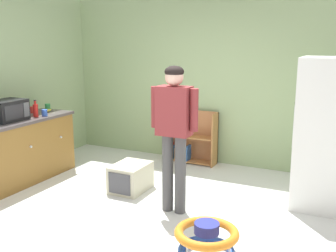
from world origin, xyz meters
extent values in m
plane|color=silver|center=(0.00, 0.00, 0.00)|extent=(12.00, 12.00, 0.00)
cube|color=#98B27E|center=(0.00, 2.33, 1.35)|extent=(5.20, 0.06, 2.70)
cube|color=#9AB281|center=(-2.63, 0.80, 1.35)|extent=(0.06, 2.99, 2.70)
cube|color=brown|center=(-2.20, 0.18, 0.43)|extent=(0.60, 1.80, 0.86)
cube|color=#4D4445|center=(-2.20, 0.18, 0.88)|extent=(0.64, 1.84, 0.04)
sphere|color=silver|center=(-1.89, 0.18, 0.56)|extent=(0.04, 0.04, 0.04)
sphere|color=silver|center=(-1.89, 0.78, 0.56)|extent=(0.04, 0.04, 0.04)
cube|color=white|center=(1.75, 1.20, 0.89)|extent=(0.70, 0.68, 1.78)
cylinder|color=silver|center=(1.39, 1.03, 0.98)|extent=(0.02, 0.02, 0.50)
cube|color=#333333|center=(1.40, 1.20, 1.28)|extent=(0.01, 0.67, 0.01)
cube|color=#B1753F|center=(-0.73, 2.11, 0.42)|extent=(0.02, 0.28, 0.85)
cube|color=#B1753F|center=(0.05, 2.11, 0.42)|extent=(0.02, 0.28, 0.85)
cube|color=#B27246|center=(-0.34, 2.24, 0.42)|extent=(0.80, 0.02, 0.85)
cube|color=#B1753F|center=(-0.34, 2.11, 0.03)|extent=(0.76, 0.24, 0.02)
cube|color=#B1753F|center=(-0.34, 2.11, 0.43)|extent=(0.76, 0.24, 0.02)
cube|color=red|center=(-0.69, 2.08, 0.17)|extent=(0.02, 0.17, 0.26)
cube|color=#3D3834|center=(-0.69, 2.08, 0.54)|extent=(0.02, 0.17, 0.20)
cube|color=#265299|center=(-0.64, 2.08, 0.15)|extent=(0.02, 0.17, 0.23)
cube|color=#93328A|center=(-0.63, 2.08, 0.55)|extent=(0.03, 0.17, 0.20)
cube|color=orange|center=(-0.58, 2.08, 0.14)|extent=(0.03, 0.17, 0.20)
cube|color=brown|center=(-0.56, 2.08, 0.56)|extent=(0.02, 0.17, 0.23)
cube|color=#2F8D47|center=(-0.50, 2.08, 0.14)|extent=(0.03, 0.17, 0.21)
cube|color=silver|center=(-0.53, 2.08, 0.55)|extent=(0.03, 0.17, 0.21)
cube|color=#368C49|center=(-0.50, 2.08, 0.12)|extent=(0.02, 0.17, 0.17)
cube|color=orange|center=(-0.47, 2.08, 0.57)|extent=(0.03, 0.17, 0.26)
cube|color=#2E589C|center=(-0.39, 2.08, 0.16)|extent=(0.03, 0.17, 0.25)
cylinder|color=#4C4B4C|center=(0.11, 0.28, 0.46)|extent=(0.13, 0.13, 0.92)
cylinder|color=#4C4B4C|center=(0.27, 0.28, 0.46)|extent=(0.13, 0.13, 0.92)
cube|color=maroon|center=(0.19, 0.28, 1.19)|extent=(0.38, 0.22, 0.55)
cylinder|color=maroon|center=(-0.05, 0.28, 1.22)|extent=(0.09, 0.09, 0.47)
cylinder|color=maroon|center=(0.43, 0.28, 1.22)|extent=(0.09, 0.09, 0.47)
sphere|color=beige|center=(0.19, 0.28, 1.57)|extent=(0.20, 0.20, 0.20)
ellipsoid|color=black|center=(0.19, 0.28, 1.63)|extent=(0.21, 0.21, 0.13)
torus|color=#2751B2|center=(0.88, -0.47, 0.04)|extent=(0.54, 0.54, 0.07)
torus|color=orange|center=(0.88, -0.47, 0.22)|extent=(0.60, 0.60, 0.08)
cylinder|color=navy|center=(0.88, -0.47, 0.27)|extent=(0.23, 0.23, 0.10)
cylinder|color=silver|center=(1.10, -0.47, 0.13)|extent=(0.02, 0.02, 0.18)
cylinder|color=silver|center=(0.77, -0.27, 0.13)|extent=(0.02, 0.02, 0.18)
cylinder|color=silver|center=(0.77, -0.66, 0.13)|extent=(0.02, 0.02, 0.18)
cube|color=beige|center=(-0.60, 0.63, 0.18)|extent=(0.42, 0.54, 0.36)
cube|color=#424247|center=(-0.60, 0.35, 0.18)|extent=(0.32, 0.01, 0.27)
cube|color=black|center=(-2.22, 0.12, 1.04)|extent=(0.36, 0.48, 0.28)
cube|color=#2D2D33|center=(-2.03, 0.07, 1.04)|extent=(0.01, 0.31, 0.20)
cube|color=#515156|center=(-2.03, 0.29, 1.04)|extent=(0.01, 0.10, 0.20)
ellipsoid|color=yellow|center=(-2.18, 0.84, 0.93)|extent=(0.09, 0.16, 0.04)
ellipsoid|color=gold|center=(-2.17, 0.84, 0.93)|extent=(0.04, 0.15, 0.04)
ellipsoid|color=yellow|center=(-2.15, 0.84, 0.93)|extent=(0.09, 0.16, 0.04)
cylinder|color=red|center=(-2.05, 0.48, 0.99)|extent=(0.07, 0.07, 0.18)
cylinder|color=red|center=(-2.05, 0.48, 1.10)|extent=(0.03, 0.03, 0.05)
cylinder|color=black|center=(-2.05, 0.48, 1.14)|extent=(0.04, 0.04, 0.02)
cylinder|color=red|center=(-2.34, 0.69, 0.95)|extent=(0.08, 0.08, 0.09)
cylinder|color=green|center=(-2.32, 1.00, 0.95)|extent=(0.08, 0.08, 0.09)
cylinder|color=blue|center=(-2.00, 0.59, 0.95)|extent=(0.08, 0.08, 0.09)
camera|label=1|loc=(2.02, -3.64, 1.97)|focal=42.23mm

